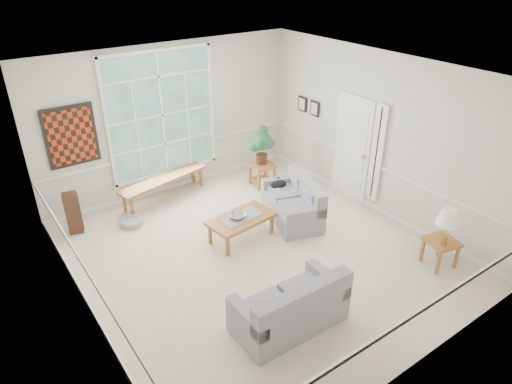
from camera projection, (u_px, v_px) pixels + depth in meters
floor at (258, 253)px, 7.67m from camera, size 5.50×6.00×0.01m
ceiling at (258, 74)px, 6.25m from camera, size 5.50×6.00×0.02m
wall_back at (171, 120)px, 9.11m from camera, size 5.50×0.02×3.00m
wall_front at (424, 274)px, 4.80m from camera, size 5.50×0.02×3.00m
wall_left at (75, 230)px, 5.55m from camera, size 0.02×6.00×3.00m
wall_right at (380, 135)px, 8.36m from camera, size 0.02×6.00×3.00m
window_back at (162, 115)px, 8.91m from camera, size 2.30×0.08×2.40m
entry_door at (352, 148)px, 8.98m from camera, size 0.08×0.90×2.10m
door_sidelight at (377, 154)px, 8.48m from camera, size 0.08×0.26×1.90m
wall_art at (71, 136)px, 8.03m from camera, size 0.90×0.06×1.10m
wall_frame_near at (314, 109)px, 9.57m from camera, size 0.04×0.26×0.32m
wall_frame_far at (302, 104)px, 9.86m from camera, size 0.04×0.26×0.32m
loveseat_right at (292, 200)px, 8.48m from camera, size 1.18×1.62×0.79m
loveseat_front at (289, 301)px, 6.04m from camera, size 1.52×0.81×0.81m
coffee_table at (241, 228)px, 7.96m from camera, size 1.22×0.75×0.43m
pewter_bowl at (237, 216)px, 7.83m from camera, size 0.45×0.45×0.09m
window_bench at (165, 188)px, 9.24m from camera, size 1.99×0.78×0.45m
end_table at (262, 175)px, 9.77m from camera, size 0.53×0.53×0.48m
houseplant at (262, 145)px, 9.51m from camera, size 0.59×0.59×0.82m
side_table at (439, 252)px, 7.29m from camera, size 0.55×0.55×0.47m
table_lamp at (447, 227)px, 6.96m from camera, size 0.41×0.41×0.62m
pet_bed at (132, 222)px, 8.42m from camera, size 0.51×0.51×0.12m
floor_speaker at (73, 213)px, 8.06m from camera, size 0.28×0.24×0.79m
cat at (279, 184)px, 8.85m from camera, size 0.41×0.37×0.16m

